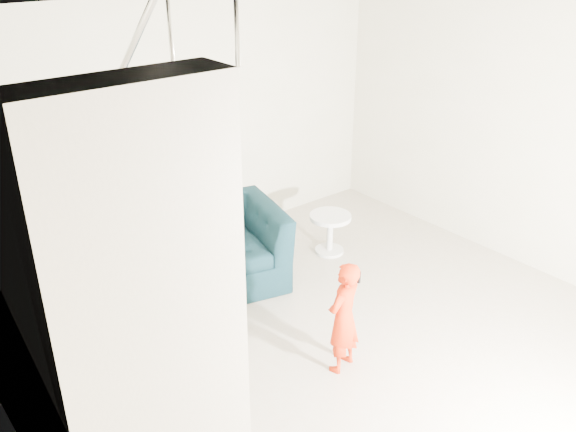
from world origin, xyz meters
The scene contains 12 objects.
floor centered at (0.00, 0.00, 0.00)m, with size 5.50×5.50×0.00m, color gray.
ceiling centered at (0.00, 0.00, 2.70)m, with size 5.50×5.50×0.00m, color silver.
back_wall centered at (0.00, 2.75, 1.35)m, with size 5.00×5.00×0.00m, color #B7B195.
left_wall centered at (-2.50, 0.00, 1.35)m, with size 5.50×5.50×0.00m, color #B7B195.
right_wall centered at (2.50, 0.00, 1.35)m, with size 5.50×5.50×0.00m, color #B7B195.
armchair centered at (-0.22, 1.82, 0.39)m, with size 1.19×1.04×0.77m, color black.
toddler centered at (-0.19, 0.08, 0.48)m, with size 0.35×0.23×0.96m, color #A92E05.
side_table centered at (1.05, 1.59, 0.30)m, with size 0.45×0.45×0.45m.
staircase centered at (-2.00, 0.55, 0.95)m, with size 1.02×3.03×3.62m.
cushion centered at (-0.27, 2.09, 0.62)m, with size 0.48×0.14×0.46m, color black.
throw centered at (-0.78, 1.84, 0.49)m, with size 0.05×0.49×0.55m, color black.
phone centered at (-0.10, 0.04, 0.84)m, with size 0.02×0.05×0.10m, color black.
Camera 1 is at (-3.03, -2.76, 3.26)m, focal length 38.00 mm.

